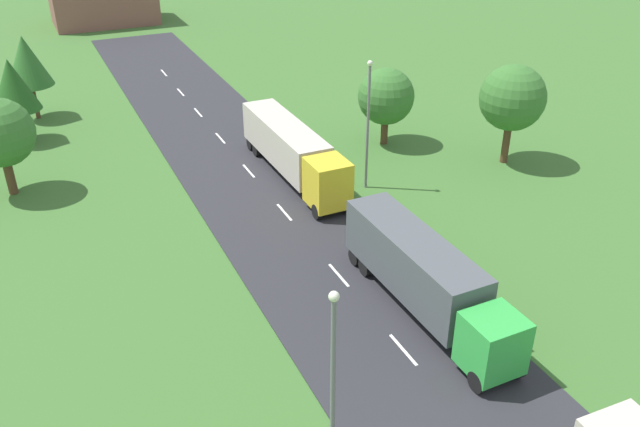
% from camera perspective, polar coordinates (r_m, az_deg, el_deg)
% --- Properties ---
extents(road, '(10.00, 140.00, 0.06)m').
position_cam_1_polar(road, '(29.36, 12.17, -16.90)').
color(road, '#2B2B30').
rests_on(road, ground).
extents(truck_second, '(2.66, 12.51, 3.74)m').
position_cam_1_polar(truck_second, '(33.47, 8.96, -5.24)').
color(truck_second, green).
rests_on(truck_second, road).
extents(truck_third, '(2.59, 13.75, 3.58)m').
position_cam_1_polar(truck_third, '(46.87, -2.36, 5.48)').
color(truck_third, yellow).
rests_on(truck_third, road).
extents(lamppost_second, '(0.36, 0.36, 8.78)m').
position_cam_1_polar(lamppost_second, '(23.10, 1.11, -14.63)').
color(lamppost_second, slate).
rests_on(lamppost_second, ground).
extents(lamppost_third, '(0.36, 0.36, 8.98)m').
position_cam_1_polar(lamppost_third, '(44.45, 4.15, 8.03)').
color(lamppost_third, slate).
rests_on(lamppost_third, ground).
extents(tree_oak, '(3.84, 3.84, 7.19)m').
position_cam_1_polar(tree_oak, '(62.28, -23.93, 11.89)').
color(tree_oak, '#513823').
rests_on(tree_oak, ground).
extents(tree_birch, '(3.68, 3.68, 6.74)m').
position_cam_1_polar(tree_birch, '(57.40, -24.91, 9.95)').
color(tree_birch, '#513823').
rests_on(tree_birch, ground).
extents(tree_maple, '(4.40, 4.40, 6.12)m').
position_cam_1_polar(tree_maple, '(52.31, 5.70, 9.97)').
color(tree_maple, '#513823').
rests_on(tree_maple, ground).
extents(tree_ash, '(4.78, 4.78, 7.43)m').
position_cam_1_polar(tree_ash, '(50.26, 16.23, 9.50)').
color(tree_ash, '#513823').
rests_on(tree_ash, ground).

